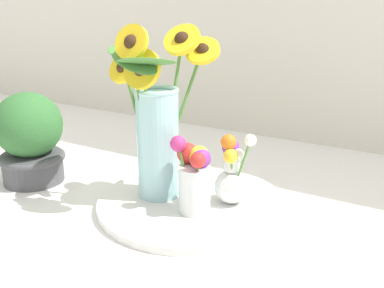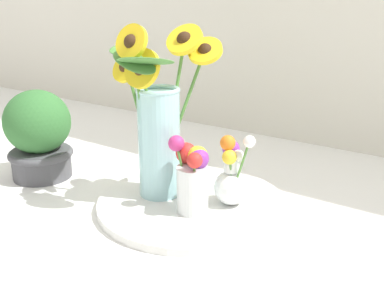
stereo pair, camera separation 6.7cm
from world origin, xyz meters
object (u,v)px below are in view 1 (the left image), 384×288
(potted_plant, at_px, (30,138))
(vase_small_center, at_px, (194,175))
(vase_bulb_right, at_px, (232,176))
(serving_tray, at_px, (192,203))
(mason_jar_sunflowers, at_px, (157,123))

(potted_plant, bearing_deg, vase_small_center, 4.24)
(vase_bulb_right, distance_m, potted_plant, 0.50)
(serving_tray, bearing_deg, vase_small_center, -54.61)
(mason_jar_sunflowers, height_order, potted_plant, mason_jar_sunflowers)
(vase_small_center, bearing_deg, potted_plant, -175.76)
(serving_tray, height_order, mason_jar_sunflowers, mason_jar_sunflowers)
(potted_plant, bearing_deg, serving_tray, 10.30)
(vase_bulb_right, bearing_deg, mason_jar_sunflowers, -163.57)
(vase_small_center, relative_size, vase_bulb_right, 1.00)
(serving_tray, distance_m, vase_bulb_right, 0.11)
(vase_bulb_right, bearing_deg, potted_plant, -167.91)
(mason_jar_sunflowers, bearing_deg, serving_tray, 11.58)
(potted_plant, bearing_deg, vase_bulb_right, 12.09)
(mason_jar_sunflowers, relative_size, vase_bulb_right, 2.35)
(mason_jar_sunflowers, bearing_deg, vase_small_center, -13.88)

